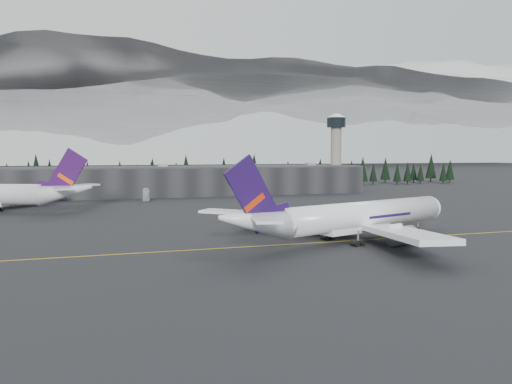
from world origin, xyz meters
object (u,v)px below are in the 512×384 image
object	(u,v)px
jet_main	(347,217)
gse_vehicle_a	(146,200)
control_tower	(336,143)
gse_vehicle_b	(244,197)
terminal	(186,180)

from	to	relation	value
jet_main	gse_vehicle_a	bearing A→B (deg)	89.58
gse_vehicle_a	control_tower	bearing A→B (deg)	7.11
gse_vehicle_b	gse_vehicle_a	bearing A→B (deg)	-113.30
jet_main	terminal	bearing A→B (deg)	77.15
terminal	gse_vehicle_a	distance (m)	35.26
control_tower	jet_main	size ratio (longest dim) A/B	0.63
gse_vehicle_a	gse_vehicle_b	world-z (taller)	gse_vehicle_a
jet_main	gse_vehicle_b	world-z (taller)	jet_main
gse_vehicle_a	terminal	bearing A→B (deg)	43.98
gse_vehicle_b	jet_main	bearing A→B (deg)	-28.51
terminal	gse_vehicle_a	bearing A→B (deg)	-124.69
control_tower	gse_vehicle_b	world-z (taller)	control_tower
jet_main	gse_vehicle_b	xyz separation A→B (m)	(6.55, 100.46, -4.50)
control_tower	jet_main	xyz separation A→B (m)	(-62.46, -131.09, -18.26)
jet_main	gse_vehicle_a	world-z (taller)	jet_main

